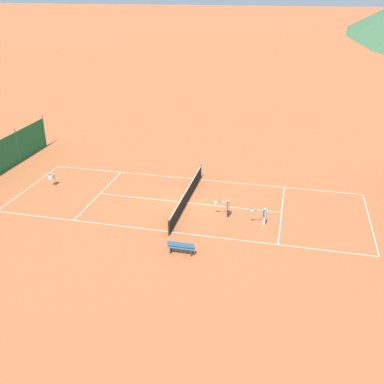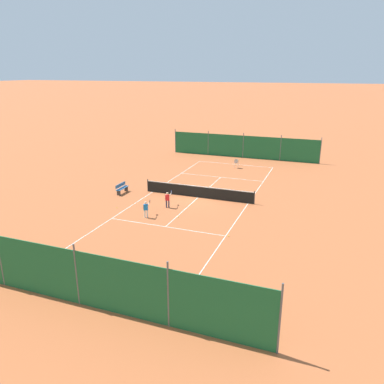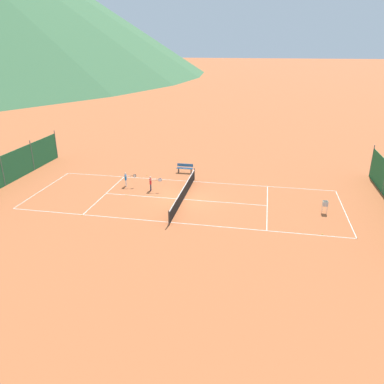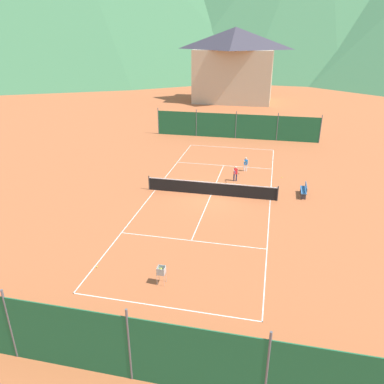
% 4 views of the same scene
% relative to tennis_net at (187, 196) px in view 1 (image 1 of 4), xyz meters
% --- Properties ---
extents(ground_plane, '(600.00, 600.00, 0.00)m').
position_rel_tennis_net_xyz_m(ground_plane, '(0.00, 0.00, -0.50)').
color(ground_plane, '#B25B33').
extents(court_line_markings, '(8.25, 23.85, 0.01)m').
position_rel_tennis_net_xyz_m(court_line_markings, '(0.00, 0.00, -0.50)').
color(court_line_markings, white).
rests_on(court_line_markings, ground).
extents(tennis_net, '(9.18, 0.08, 1.06)m').
position_rel_tennis_net_xyz_m(tennis_net, '(0.00, 0.00, 0.00)').
color(tennis_net, '#2D2D2D').
rests_on(tennis_net, ground).
extents(player_far_baseline, '(0.40, 1.05, 1.21)m').
position_rel_tennis_net_xyz_m(player_far_baseline, '(1.36, 2.99, 0.21)').
color(player_far_baseline, '#23284C').
rests_on(player_far_baseline, ground).
extents(player_near_service, '(0.39, 1.04, 1.19)m').
position_rel_tennis_net_xyz_m(player_near_service, '(1.94, 5.35, 0.19)').
color(player_near_service, white).
rests_on(player_near_service, ground).
extents(tennis_ball_by_net_left, '(0.07, 0.07, 0.07)m').
position_rel_tennis_net_xyz_m(tennis_ball_by_net_left, '(-3.97, -9.86, -0.47)').
color(tennis_ball_by_net_left, '#CCE033').
rests_on(tennis_ball_by_net_left, ground).
extents(tennis_ball_by_net_right, '(0.07, 0.07, 0.07)m').
position_rel_tennis_net_xyz_m(tennis_ball_by_net_right, '(-4.29, 6.39, -0.47)').
color(tennis_ball_by_net_right, '#CCE033').
rests_on(tennis_ball_by_net_right, ground).
extents(tennis_ball_service_box, '(0.07, 0.07, 0.07)m').
position_rel_tennis_net_xyz_m(tennis_ball_service_box, '(-0.14, 4.58, -0.47)').
color(tennis_ball_service_box, '#CCE033').
rests_on(tennis_ball_service_box, ground).
extents(tennis_ball_near_corner, '(0.07, 0.07, 0.07)m').
position_rel_tennis_net_xyz_m(tennis_ball_near_corner, '(4.86, 4.48, -0.47)').
color(tennis_ball_near_corner, '#CCE033').
rests_on(tennis_ball_near_corner, ground).
extents(ball_hopper, '(0.36, 0.36, 0.89)m').
position_rel_tennis_net_xyz_m(ball_hopper, '(-0.52, -10.41, 0.16)').
color(ball_hopper, '#B7B7BC').
rests_on(ball_hopper, ground).
extents(courtside_bench, '(0.36, 1.50, 0.84)m').
position_rel_tennis_net_xyz_m(courtside_bench, '(6.34, 1.22, -0.05)').
color(courtside_bench, '#336699').
rests_on(courtside_bench, ground).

